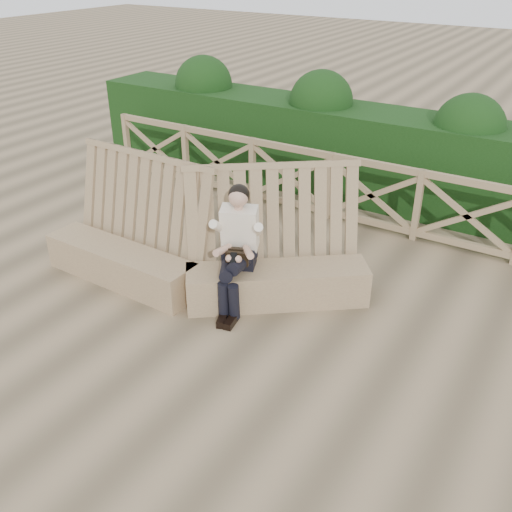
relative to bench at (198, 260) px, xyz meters
The scene contains 5 objects.
ground 1.43m from the bench, 30.50° to the right, with size 60.00×60.00×0.00m, color brown.
bench is the anchor object (origin of this frame).
woman 0.73m from the bench, ahead, with size 0.60×0.97×1.51m.
guardrail 3.05m from the bench, 67.10° to the left, with size 10.10×0.09×1.10m.
hedge 4.19m from the bench, 73.53° to the left, with size 12.00×1.20×1.50m, color black.
Camera 1 is at (2.76, -4.25, 3.90)m, focal length 40.00 mm.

